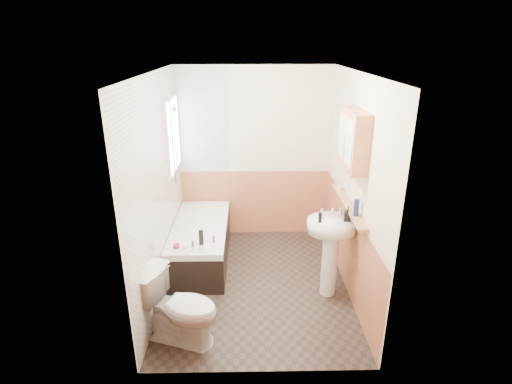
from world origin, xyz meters
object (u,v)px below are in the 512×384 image
(sink, at_px, (331,242))
(medicine_cabinet, at_px, (353,139))
(pine_shelf, at_px, (348,204))
(toilet, at_px, (180,307))
(bathtub, at_px, (201,242))

(sink, height_order, medicine_cabinet, medicine_cabinet)
(pine_shelf, bearing_deg, sink, -139.68)
(toilet, relative_size, pine_shelf, 0.58)
(medicine_cabinet, bearing_deg, sink, -153.14)
(bathtub, distance_m, sink, 1.80)
(toilet, bearing_deg, medicine_cabinet, -45.54)
(sink, bearing_deg, pine_shelf, 30.55)
(bathtub, height_order, sink, sink)
(bathtub, height_order, toilet, toilet)
(pine_shelf, bearing_deg, medicine_cabinet, -108.65)
(pine_shelf, bearing_deg, toilet, -153.02)
(pine_shelf, bearing_deg, bathtub, 161.21)
(bathtub, height_order, pine_shelf, pine_shelf)
(pine_shelf, height_order, medicine_cabinet, medicine_cabinet)
(toilet, height_order, sink, sink)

